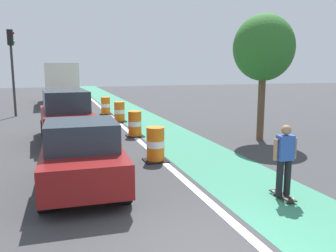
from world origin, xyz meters
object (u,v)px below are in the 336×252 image
object	(u,v)px
delivery_truck_down_block	(60,81)
traffic_light_corner	(12,58)
parked_suv_second	(66,115)
traffic_barrel_back	(120,112)
traffic_barrel_far	(106,106)
skateboarder_on_lane	(285,159)
street_tree_sidewalk	(264,48)
parked_sedan_nearest	(82,155)
traffic_barrel_mid	(135,124)
traffic_barrel_front	(155,145)

from	to	relation	value
delivery_truck_down_block	traffic_light_corner	bearing A→B (deg)	-112.16
parked_suv_second	traffic_barrel_back	xyz separation A→B (m)	(2.89, 4.25, -0.50)
parked_suv_second	traffic_barrel_far	xyz separation A→B (m)	(2.58, 7.48, -0.50)
skateboarder_on_lane	delivery_truck_down_block	bearing A→B (deg)	100.87
delivery_truck_down_block	street_tree_sidewalk	xyz separation A→B (m)	(7.52, -17.25, 1.82)
parked_sedan_nearest	traffic_barrel_mid	distance (m)	6.56
parked_suv_second	traffic_barrel_far	size ratio (longest dim) A/B	4.31
traffic_light_corner	street_tree_sidewalk	size ratio (longest dim) A/B	1.02
skateboarder_on_lane	street_tree_sidewalk	world-z (taller)	street_tree_sidewalk
skateboarder_on_lane	traffic_barrel_front	world-z (taller)	skateboarder_on_lane
parked_sedan_nearest	traffic_barrel_back	distance (m)	10.64
parked_sedan_nearest	parked_suv_second	bearing A→B (deg)	91.80
traffic_barrel_mid	traffic_barrel_far	distance (m)	7.51
traffic_light_corner	street_tree_sidewalk	xyz separation A→B (m)	(10.26, -10.53, 0.17)
delivery_truck_down_block	street_tree_sidewalk	bearing A→B (deg)	-66.44
traffic_barrel_far	traffic_light_corner	world-z (taller)	traffic_light_corner
traffic_barrel_back	street_tree_sidewalk	size ratio (longest dim) A/B	0.22
traffic_barrel_far	street_tree_sidewalk	distance (m)	11.36
parked_suv_second	parked_sedan_nearest	bearing A→B (deg)	-88.20
parked_sedan_nearest	traffic_barrel_far	distance (m)	13.73
traffic_barrel_far	street_tree_sidewalk	bearing A→B (deg)	-63.02
traffic_barrel_front	street_tree_sidewalk	world-z (taller)	street_tree_sidewalk
skateboarder_on_lane	street_tree_sidewalk	distance (m)	7.17
traffic_light_corner	traffic_barrel_mid	bearing A→B (deg)	-56.30
parked_suv_second	traffic_barrel_front	world-z (taller)	parked_suv_second
traffic_barrel_far	skateboarder_on_lane	bearing A→B (deg)	-83.17
parked_sedan_nearest	traffic_barrel_far	xyz separation A→B (m)	(2.39, 13.52, -0.30)
traffic_barrel_mid	traffic_barrel_far	bearing A→B (deg)	91.75
parked_sedan_nearest	traffic_barrel_far	size ratio (longest dim) A/B	3.80
traffic_barrel_far	street_tree_sidewalk	xyz separation A→B (m)	(4.96, -9.73, 3.14)
traffic_barrel_back	street_tree_sidewalk	distance (m)	8.58
parked_sedan_nearest	traffic_barrel_mid	bearing A→B (deg)	66.46
skateboarder_on_lane	parked_suv_second	xyz separation A→B (m)	(-4.45, 8.11, 0.12)
parked_sedan_nearest	traffic_barrel_back	xyz separation A→B (m)	(2.70, 10.29, -0.30)
traffic_light_corner	delivery_truck_down_block	bearing A→B (deg)	67.84
traffic_barrel_mid	street_tree_sidewalk	world-z (taller)	street_tree_sidewalk
traffic_barrel_back	delivery_truck_down_block	xyz separation A→B (m)	(-2.88, 10.74, 1.31)
skateboarder_on_lane	traffic_barrel_back	xyz separation A→B (m)	(-1.55, 12.36, -0.38)
parked_sedan_nearest	street_tree_sidewalk	bearing A→B (deg)	27.24
street_tree_sidewalk	traffic_light_corner	bearing A→B (deg)	134.27
delivery_truck_down_block	skateboarder_on_lane	bearing A→B (deg)	-79.13
parked_suv_second	traffic_barrel_front	bearing A→B (deg)	-58.33
traffic_barrel_back	traffic_barrel_far	size ratio (longest dim) A/B	1.00
skateboarder_on_lane	delivery_truck_down_block	size ratio (longest dim) A/B	0.22
skateboarder_on_lane	traffic_light_corner	world-z (taller)	traffic_light_corner
parked_suv_second	traffic_barrel_front	xyz separation A→B (m)	(2.57, -4.16, -0.50)
traffic_barrel_front	parked_sedan_nearest	bearing A→B (deg)	-141.63
parked_sedan_nearest	street_tree_sidewalk	distance (m)	8.74
skateboarder_on_lane	parked_suv_second	size ratio (longest dim) A/B	0.36
parked_sedan_nearest	traffic_barrel_back	bearing A→B (deg)	75.28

